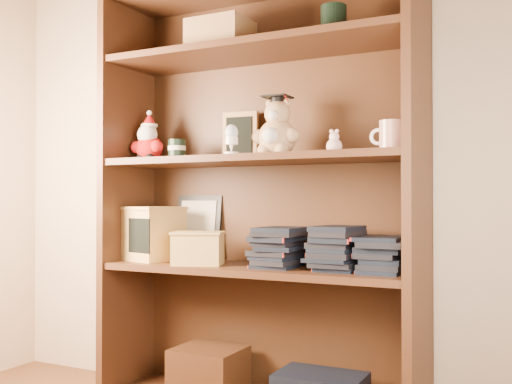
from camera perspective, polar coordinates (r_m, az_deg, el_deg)
bookcase at (r=2.23m, az=0.52°, el=-1.07°), size 1.20×0.35×1.60m
shelf_lower at (r=2.20m, az=-0.00°, el=-7.37°), size 1.14×0.33×0.02m
shelf_upper at (r=2.19m, az=-0.00°, el=3.07°), size 1.14×0.33×0.02m
santa_plush at (r=2.45m, az=-10.20°, el=4.76°), size 0.15×0.11×0.21m
teachers_tin at (r=2.37m, az=-7.54°, el=4.05°), size 0.07×0.07×0.08m
chalkboard_plaque at (r=2.36m, az=-1.50°, el=5.30°), size 0.15×0.08×0.19m
egg_cup at (r=2.16m, az=-2.35°, el=5.08°), size 0.05×0.05×0.11m
grad_teddy_bear at (r=2.16m, az=1.97°, el=5.71°), size 0.18×0.16×0.22m
pink_figurine at (r=2.08m, az=7.46°, el=4.55°), size 0.06×0.06×0.09m
teacher_mug at (r=2.03m, az=12.74°, el=5.22°), size 0.12×0.08×0.10m
certificate_frame at (r=2.47m, az=-5.51°, el=-3.34°), size 0.21×0.05×0.26m
treats_box at (r=2.43m, az=-9.71°, el=-3.88°), size 0.24×0.24×0.21m
pencils_box at (r=2.24m, az=-5.56°, el=-5.32°), size 0.22×0.19×0.12m
book_stack_left at (r=2.15m, az=2.21°, el=-5.26°), size 0.14×0.20×0.14m
book_stack_mid at (r=2.08m, az=7.62°, el=-5.42°), size 0.14×0.20×0.14m
book_stack_right at (r=2.03m, az=11.86°, el=-5.96°), size 0.14×0.20×0.11m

